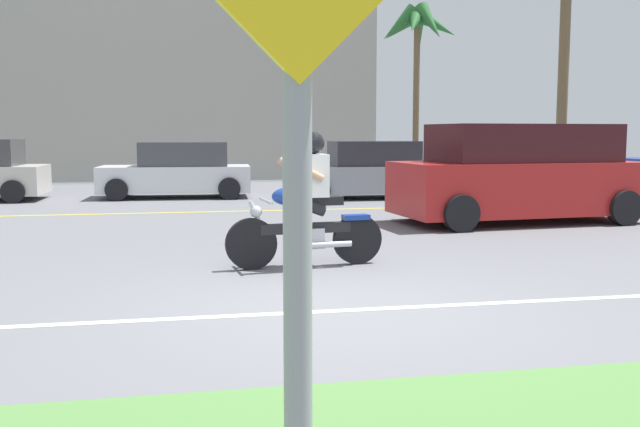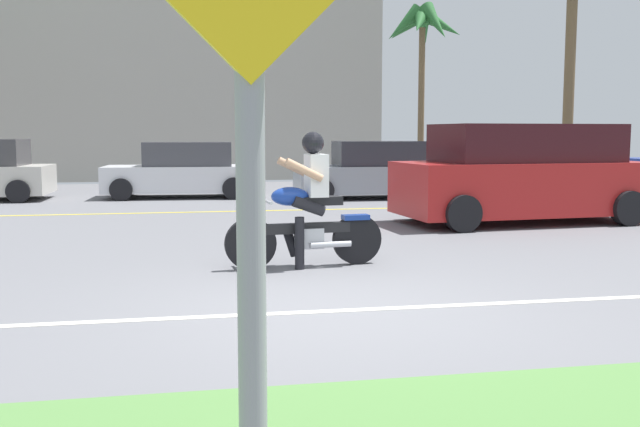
# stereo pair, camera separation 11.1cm
# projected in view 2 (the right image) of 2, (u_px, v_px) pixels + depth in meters

# --- Properties ---
(ground) EXTENTS (56.00, 30.00, 0.04)m
(ground) POSITION_uv_depth(u_px,v_px,m) (288.00, 257.00, 9.87)
(ground) COLOR slate
(lane_line_near) EXTENTS (50.40, 0.12, 0.01)m
(lane_line_near) POSITION_uv_depth(u_px,v_px,m) (335.00, 311.00, 6.81)
(lane_line_near) COLOR silver
(lane_line_near) RESTS_ON ground
(lane_line_far) EXTENTS (50.40, 0.12, 0.01)m
(lane_line_far) POSITION_uv_depth(u_px,v_px,m) (250.00, 211.00, 15.53)
(lane_line_far) COLOR yellow
(lane_line_far) RESTS_ON ground
(motorcyclist) EXTENTS (2.02, 0.66, 1.69)m
(motorcyclist) POSITION_uv_depth(u_px,v_px,m) (306.00, 210.00, 9.01)
(motorcyclist) COLOR black
(motorcyclist) RESTS_ON ground
(suv_nearby) EXTENTS (4.84, 2.44, 1.84)m
(suv_nearby) POSITION_uv_depth(u_px,v_px,m) (522.00, 175.00, 13.48)
(suv_nearby) COLOR #AD1E1E
(suv_nearby) RESTS_ON ground
(parked_car_1) EXTENTS (3.93, 2.03, 1.44)m
(parked_car_1) POSITION_uv_depth(u_px,v_px,m) (182.00, 171.00, 18.80)
(parked_car_1) COLOR silver
(parked_car_1) RESTS_ON ground
(parked_car_2) EXTENTS (3.80, 1.93, 1.47)m
(parked_car_2) POSITION_uv_depth(u_px,v_px,m) (372.00, 171.00, 18.57)
(parked_car_2) COLOR #8C939E
(parked_car_2) RESTS_ON ground
(parked_car_3) EXTENTS (4.47, 1.94, 1.50)m
(parked_car_3) POSITION_uv_depth(u_px,v_px,m) (549.00, 170.00, 19.16)
(parked_car_3) COLOR #8C939E
(parked_car_3) RESTS_ON ground
(palm_tree_1) EXTENTS (2.52, 2.46, 5.60)m
(palm_tree_1) POSITION_uv_depth(u_px,v_px,m) (422.00, 32.00, 22.02)
(palm_tree_1) COLOR brown
(palm_tree_1) RESTS_ON ground
(street_sign) EXTENTS (0.62, 0.06, 2.39)m
(street_sign) POSITION_uv_depth(u_px,v_px,m) (252.00, 240.00, 1.46)
(street_sign) COLOR gray
(street_sign) RESTS_ON ground
(building_far) EXTENTS (16.68, 4.00, 7.40)m
(building_far) POSITION_uv_depth(u_px,v_px,m) (149.00, 78.00, 26.56)
(building_far) COLOR #A8A399
(building_far) RESTS_ON ground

